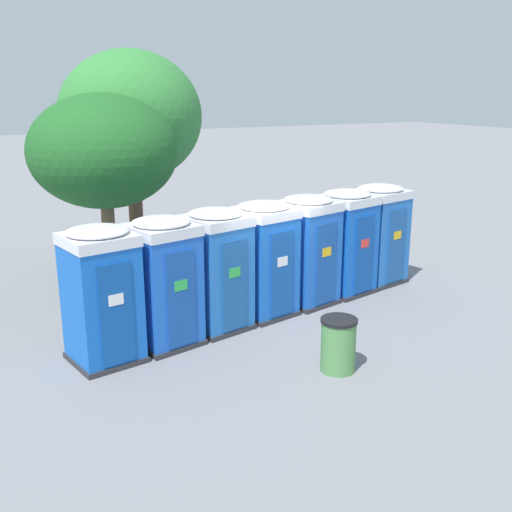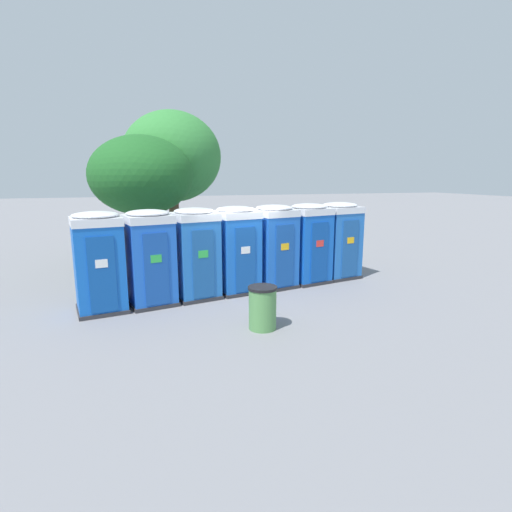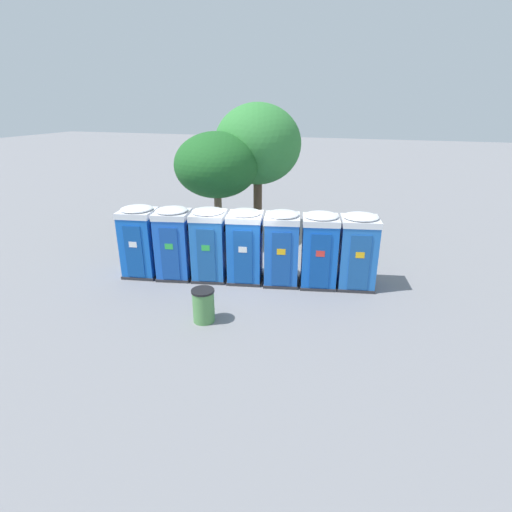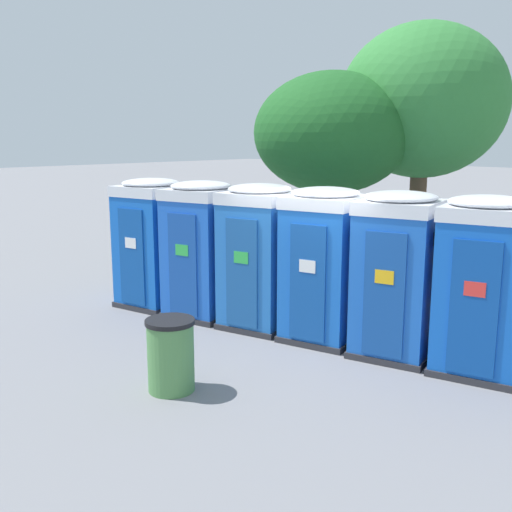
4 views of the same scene
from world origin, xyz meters
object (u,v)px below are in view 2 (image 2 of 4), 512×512
at_px(portapotty_0, 99,262).
at_px(portapotty_3, 236,249).
at_px(street_tree_1, 172,157).
at_px(portapotty_2, 195,253).
at_px(trash_can, 263,308).
at_px(portapotty_1, 150,257).
at_px(portapotty_6, 338,240).
at_px(portapotty_4, 274,246).
at_px(street_tree_0, 141,176).
at_px(portapotty_5, 308,243).

distance_m(portapotty_0, portapotty_3, 3.78).
height_order(portapotty_0, street_tree_1, street_tree_1).
relative_size(portapotty_2, trash_can, 2.59).
height_order(portapotty_1, portapotty_6, same).
distance_m(portapotty_4, street_tree_0, 5.40).
bearing_deg(portapotty_5, street_tree_1, 127.26).
bearing_deg(trash_can, portapotty_5, 52.06).
relative_size(portapotty_0, street_tree_0, 0.53).
bearing_deg(portapotty_2, portapotty_5, 9.47).
distance_m(portapotty_6, trash_can, 5.46).
relative_size(portapotty_3, portapotty_6, 1.00).
xyz_separation_m(portapotty_2, portapotty_5, (3.73, 0.62, -0.00)).
distance_m(street_tree_1, trash_can, 9.12).
xyz_separation_m(portapotty_2, portapotty_6, (4.96, 0.89, -0.00)).
relative_size(portapotty_3, street_tree_0, 0.53).
distance_m(portapotty_3, street_tree_0, 4.77).
relative_size(portapotty_2, portapotty_6, 1.00).
distance_m(portapotty_1, portapotty_3, 2.52).
relative_size(portapotty_6, street_tree_0, 0.53).
relative_size(portapotty_1, portapotty_3, 1.00).
bearing_deg(portapotty_3, trash_can, -93.72).
distance_m(portapotty_1, portapotty_5, 5.04).
height_order(portapotty_2, street_tree_1, street_tree_1).
distance_m(portapotty_0, trash_can, 4.33).
bearing_deg(street_tree_0, portapotty_2, -71.79).
bearing_deg(portapotty_4, street_tree_0, 138.32).
xyz_separation_m(portapotty_0, portapotty_4, (4.97, 0.85, 0.00)).
height_order(portapotty_2, trash_can, portapotty_2).
distance_m(portapotty_4, street_tree_1, 6.31).
relative_size(portapotty_5, street_tree_1, 0.43).
bearing_deg(trash_can, portapotty_0, 145.94).
relative_size(portapotty_3, portapotty_5, 1.00).
relative_size(portapotty_5, trash_can, 2.59).
bearing_deg(portapotty_1, portapotty_2, 11.46).
bearing_deg(street_tree_0, portapotty_1, -90.21).
relative_size(portapotty_1, portapotty_5, 1.00).
bearing_deg(trash_can, portapotty_3, 86.28).
bearing_deg(portapotty_5, portapotty_6, 12.14).
xyz_separation_m(portapotty_0, portapotty_1, (1.25, 0.19, 0.00)).
relative_size(portapotty_2, street_tree_1, 0.43).
xyz_separation_m(portapotty_4, street_tree_0, (-3.71, 3.30, 2.12)).
height_order(portapotty_3, portapotty_4, same).
distance_m(portapotty_4, portapotty_5, 1.26).
relative_size(portapotty_4, portapotty_6, 1.00).
height_order(portapotty_4, portapotty_5, same).
bearing_deg(portapotty_2, street_tree_0, 108.21).
relative_size(portapotty_1, trash_can, 2.59).
xyz_separation_m(portapotty_1, portapotty_6, (6.20, 1.14, -0.00)).
distance_m(portapotty_0, street_tree_1, 7.04).
bearing_deg(street_tree_0, street_tree_1, 54.82).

